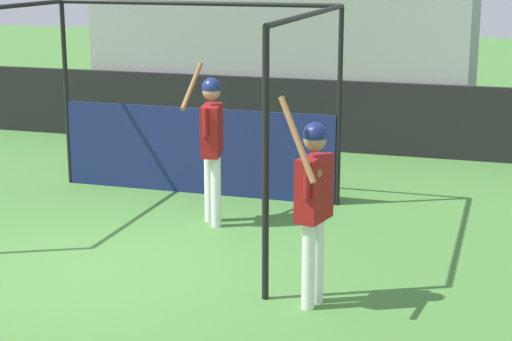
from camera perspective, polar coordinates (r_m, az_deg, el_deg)
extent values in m
plane|color=#477F38|center=(9.84, -10.19, -6.26)|extent=(60.00, 60.00, 0.00)
cube|color=black|center=(15.54, 0.68, 3.90)|extent=(24.00, 0.12, 1.27)
cube|color=#9E9E99|center=(17.00, 2.28, 7.58)|extent=(7.05, 3.20, 2.92)
cube|color=maroon|center=(16.83, -7.95, 6.91)|extent=(0.45, 0.40, 0.10)
cube|color=maroon|center=(16.97, -7.72, 7.76)|extent=(0.45, 0.06, 0.40)
cube|color=maroon|center=(16.61, -6.21, 6.87)|extent=(0.45, 0.40, 0.10)
cube|color=maroon|center=(16.74, -5.99, 7.73)|extent=(0.45, 0.06, 0.40)
cube|color=maroon|center=(16.40, -4.43, 6.82)|extent=(0.45, 0.40, 0.10)
cube|color=maroon|center=(16.54, -4.22, 7.69)|extent=(0.45, 0.06, 0.40)
cube|color=maroon|center=(16.21, -2.61, 6.76)|extent=(0.45, 0.40, 0.10)
cube|color=maroon|center=(16.35, -2.41, 7.64)|extent=(0.45, 0.06, 0.40)
cube|color=maroon|center=(16.03, -0.75, 6.69)|extent=(0.45, 0.40, 0.10)
cube|color=maroon|center=(16.17, -0.55, 7.58)|extent=(0.45, 0.06, 0.40)
cube|color=maroon|center=(15.87, 1.16, 6.62)|extent=(0.45, 0.40, 0.10)
cube|color=maroon|center=(16.02, 1.34, 7.51)|extent=(0.45, 0.06, 0.40)
cube|color=maroon|center=(15.73, 3.10, 6.53)|extent=(0.45, 0.40, 0.10)
cube|color=maroon|center=(15.88, 3.27, 7.44)|extent=(0.45, 0.06, 0.40)
cube|color=maroon|center=(15.61, 5.07, 6.44)|extent=(0.45, 0.40, 0.10)
cube|color=maroon|center=(15.75, 5.22, 7.35)|extent=(0.45, 0.06, 0.40)
cube|color=maroon|center=(15.50, 7.07, 6.34)|extent=(0.45, 0.40, 0.10)
cube|color=maroon|center=(15.65, 7.21, 7.25)|extent=(0.45, 0.06, 0.40)
cube|color=maroon|center=(15.42, 9.09, 6.22)|extent=(0.45, 0.40, 0.10)
cube|color=maroon|center=(15.57, 9.22, 7.15)|extent=(0.45, 0.06, 0.40)
cube|color=maroon|center=(15.35, 11.13, 6.10)|extent=(0.45, 0.40, 0.10)
cube|color=maroon|center=(15.50, 11.24, 7.03)|extent=(0.45, 0.06, 0.40)
cube|color=maroon|center=(17.51, -6.88, 8.54)|extent=(0.45, 0.40, 0.10)
cube|color=maroon|center=(17.65, -6.67, 9.34)|extent=(0.45, 0.06, 0.40)
cube|color=maroon|center=(17.30, -5.20, 8.51)|extent=(0.45, 0.40, 0.10)
cube|color=maroon|center=(17.44, -4.99, 9.32)|extent=(0.45, 0.06, 0.40)
cube|color=maroon|center=(17.10, -3.47, 8.48)|extent=(0.45, 0.40, 0.10)
cube|color=maroon|center=(17.24, -3.27, 9.30)|extent=(0.45, 0.06, 0.40)
cube|color=maroon|center=(16.91, -1.71, 8.44)|extent=(0.45, 0.40, 0.10)
cube|color=maroon|center=(17.06, -1.51, 9.26)|extent=(0.45, 0.06, 0.40)
cube|color=maroon|center=(16.74, 0.10, 8.39)|extent=(0.45, 0.40, 0.10)
cube|color=maroon|center=(16.89, 0.28, 9.22)|extent=(0.45, 0.06, 0.40)
cube|color=maroon|center=(16.59, 1.93, 8.33)|extent=(0.45, 0.40, 0.10)
cube|color=maroon|center=(16.74, 2.10, 9.17)|extent=(0.45, 0.06, 0.40)
cube|color=maroon|center=(16.46, 3.80, 8.26)|extent=(0.45, 0.40, 0.10)
cube|color=maroon|center=(16.61, 3.96, 9.11)|extent=(0.45, 0.06, 0.40)
cube|color=maroon|center=(16.34, 5.69, 8.18)|extent=(0.45, 0.40, 0.10)
cube|color=maroon|center=(16.49, 5.84, 9.03)|extent=(0.45, 0.06, 0.40)
cube|color=maroon|center=(16.24, 7.61, 8.09)|extent=(0.45, 0.40, 0.10)
cube|color=maroon|center=(16.39, 7.75, 8.95)|extent=(0.45, 0.06, 0.40)
cube|color=maroon|center=(16.16, 9.56, 7.99)|extent=(0.45, 0.40, 0.10)
cube|color=maroon|center=(16.31, 9.68, 8.85)|extent=(0.45, 0.06, 0.40)
cube|color=maroon|center=(16.10, 11.51, 7.88)|extent=(0.45, 0.40, 0.10)
cube|color=maroon|center=(16.25, 11.62, 8.75)|extent=(0.45, 0.06, 0.40)
cube|color=maroon|center=(18.21, -5.89, 10.04)|extent=(0.45, 0.40, 0.10)
cube|color=maroon|center=(18.36, -5.69, 10.79)|extent=(0.45, 0.06, 0.40)
cube|color=maroon|center=(18.00, -4.25, 10.03)|extent=(0.45, 0.40, 0.10)
cube|color=maroon|center=(18.16, -4.05, 10.79)|extent=(0.45, 0.06, 0.40)
cube|color=maroon|center=(17.81, -2.58, 10.01)|extent=(0.45, 0.40, 0.10)
cube|color=maroon|center=(17.97, -2.39, 10.78)|extent=(0.45, 0.06, 0.40)
cube|color=maroon|center=(17.63, -0.87, 9.98)|extent=(0.45, 0.40, 0.10)
cube|color=maroon|center=(17.79, -0.69, 10.76)|extent=(0.45, 0.06, 0.40)
cube|color=maroon|center=(17.47, 0.88, 9.94)|extent=(0.45, 0.40, 0.10)
cube|color=maroon|center=(17.63, 1.05, 10.73)|extent=(0.45, 0.06, 0.40)
cube|color=maroon|center=(17.33, 2.65, 9.89)|extent=(0.45, 0.40, 0.10)
cube|color=maroon|center=(17.49, 2.81, 10.68)|extent=(0.45, 0.06, 0.40)
cube|color=maroon|center=(17.20, 4.45, 9.83)|extent=(0.45, 0.40, 0.10)
cube|color=maroon|center=(17.36, 4.60, 10.63)|extent=(0.45, 0.06, 0.40)
cube|color=maroon|center=(17.09, 6.27, 9.77)|extent=(0.45, 0.40, 0.10)
cube|color=maroon|center=(17.25, 6.41, 10.57)|extent=(0.45, 0.06, 0.40)
cube|color=maroon|center=(16.99, 8.12, 9.69)|extent=(0.45, 0.40, 0.10)
cube|color=maroon|center=(17.15, 8.25, 10.49)|extent=(0.45, 0.06, 0.40)
cube|color=maroon|center=(16.91, 9.98, 9.60)|extent=(0.45, 0.40, 0.10)
cube|color=maroon|center=(17.08, 10.10, 10.41)|extent=(0.45, 0.06, 0.40)
cube|color=maroon|center=(16.85, 11.86, 9.50)|extent=(0.45, 0.40, 0.10)
cube|color=maroon|center=(17.02, 11.96, 10.31)|extent=(0.45, 0.06, 0.40)
cube|color=maroon|center=(17.95, 5.05, 11.28)|extent=(0.45, 0.40, 0.10)
cube|color=maroon|center=(17.85, 6.81, 11.22)|extent=(0.45, 0.40, 0.10)
cube|color=maroon|center=(17.76, 8.59, 11.15)|extent=(0.45, 0.40, 0.10)
cube|color=maroon|center=(17.68, 10.38, 11.07)|extent=(0.45, 0.40, 0.10)
cube|color=maroon|center=(17.62, 12.19, 10.97)|extent=(0.45, 0.40, 0.10)
cylinder|color=black|center=(8.37, 0.64, 0.18)|extent=(0.07, 0.07, 2.75)
cylinder|color=black|center=(13.22, -12.52, 5.00)|extent=(0.07, 0.07, 2.75)
cylinder|color=black|center=(11.75, 5.58, 4.16)|extent=(0.07, 0.07, 2.75)
cylinder|color=black|center=(9.86, 3.64, 10.35)|extent=(0.06, 3.55, 0.06)
cylinder|color=black|center=(12.18, -4.12, 11.05)|extent=(4.18, 0.06, 0.06)
cube|color=navy|center=(12.45, -3.98, 1.30)|extent=(4.11, 0.03, 1.27)
cylinder|color=white|center=(10.93, -2.69, -1.45)|extent=(0.15, 0.15, 0.92)
cylinder|color=white|center=(11.16, -3.13, -1.13)|extent=(0.15, 0.15, 0.92)
cube|color=maroon|center=(10.86, -2.97, 2.69)|extent=(0.31, 0.52, 0.65)
sphere|color=#A37556|center=(10.78, -3.00, 5.30)|extent=(0.23, 0.23, 0.23)
sphere|color=navy|center=(10.77, -3.00, 5.57)|extent=(0.24, 0.24, 0.24)
cylinder|color=maroon|center=(10.59, -3.40, 3.20)|extent=(0.08, 0.08, 0.36)
cylinder|color=maroon|center=(11.09, -2.97, 3.70)|extent=(0.08, 0.08, 0.36)
cylinder|color=brown|center=(11.10, -4.30, 5.65)|extent=(0.07, 0.74, 0.54)
sphere|color=brown|center=(11.02, -2.55, 4.31)|extent=(0.08, 0.08, 0.08)
cylinder|color=white|center=(8.59, 4.10, -5.97)|extent=(0.16, 0.16, 0.89)
cylinder|color=white|center=(8.42, 3.51, -6.36)|extent=(0.16, 0.16, 0.89)
cube|color=maroon|center=(8.27, 3.89, -1.22)|extent=(0.31, 0.47, 0.63)
sphere|color=#A37556|center=(8.16, 3.95, 2.08)|extent=(0.22, 0.22, 0.22)
sphere|color=navy|center=(8.15, 3.95, 2.42)|extent=(0.23, 0.23, 0.23)
cylinder|color=maroon|center=(8.42, 4.84, 0.03)|extent=(0.08, 0.08, 0.35)
cylinder|color=maroon|center=(8.02, 3.45, -0.65)|extent=(0.08, 0.08, 0.35)
cylinder|color=brown|center=(7.84, 2.77, 2.09)|extent=(0.47, 0.39, 0.75)
sphere|color=brown|center=(8.07, 4.14, -0.19)|extent=(0.08, 0.08, 0.08)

